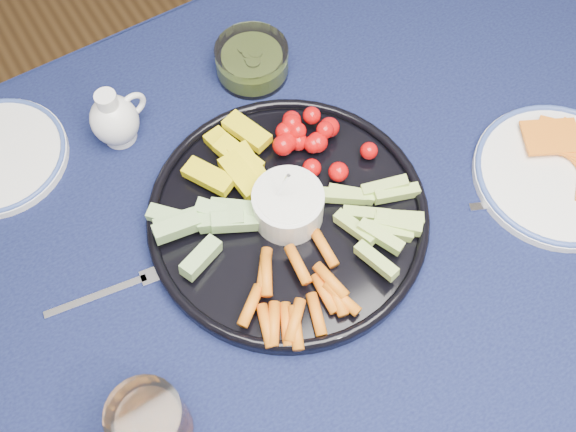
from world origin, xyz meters
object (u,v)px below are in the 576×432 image
dining_table (285,321)px  pickle_bowl (252,62)px  juice_tumbler (152,423)px  crudite_platter (286,214)px  cheese_plate (559,173)px  creamer_pitcher (115,119)px

dining_table → pickle_bowl: size_ratio=14.90×
dining_table → juice_tumbler: bearing=-164.1°
crudite_platter → cheese_plate: bearing=-21.3°
creamer_pitcher → juice_tumbler: (-0.14, -0.40, 0.00)m
crudite_platter → creamer_pitcher: 0.28m
dining_table → crudite_platter: bearing=57.3°
crudite_platter → creamer_pitcher: bearing=118.1°
crudite_platter → dining_table: bearing=-122.7°
crudite_platter → juice_tumbler: (-0.27, -0.16, 0.02)m
pickle_bowl → juice_tumbler: (-0.36, -0.41, 0.02)m
dining_table → creamer_pitcher: size_ratio=17.38×
creamer_pitcher → cheese_plate: size_ratio=0.40×
creamer_pitcher → cheese_plate: bearing=-38.2°
pickle_bowl → cheese_plate: bearing=-55.5°
dining_table → crudite_platter: size_ratio=4.38×
crudite_platter → pickle_bowl: size_ratio=3.40×
cheese_plate → creamer_pitcher: bearing=141.8°
creamer_pitcher → cheese_plate: 0.63m
juice_tumbler → creamer_pitcher: bearing=71.0°
pickle_bowl → creamer_pitcher: bearing=-179.3°
pickle_bowl → juice_tumbler: 0.55m
dining_table → crudite_platter: (0.06, 0.10, 0.11)m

